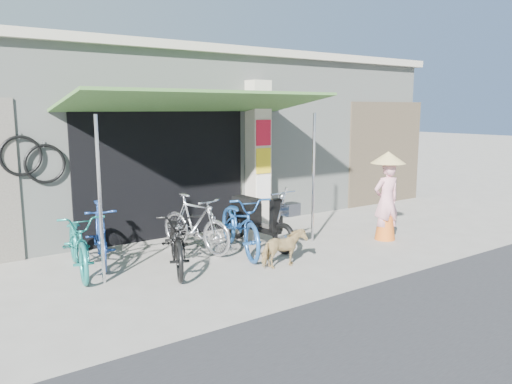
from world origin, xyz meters
TOP-DOWN VIEW (x-y plane):
  - ground at (0.00, 0.00)m, footprint 80.00×80.00m
  - bicycle_shop at (-0.00, 5.09)m, footprint 12.30×5.30m
  - shop_pillar at (0.85, 2.45)m, footprint 0.42×0.44m
  - awning at (-0.90, 1.63)m, footprint 4.60×1.88m
  - neighbour_right at (5.00, 2.59)m, footprint 2.60×0.06m
  - bike_teal at (-3.15, 1.39)m, footprint 0.90×1.89m
  - bike_blue at (-2.74, 1.64)m, footprint 0.82×1.69m
  - bike_black at (-1.88, 0.70)m, footprint 1.24×1.91m
  - bike_silver at (-1.18, 1.41)m, footprint 0.87×1.71m
  - bike_navy at (-0.59, 0.91)m, footprint 1.16×2.05m
  - street_dog at (-0.49, -0.16)m, footprint 0.73×0.38m
  - moped at (-0.10, 1.11)m, footprint 0.53×1.88m
  - nun at (2.12, 0.07)m, footprint 0.64×0.64m

SIDE VIEW (x-z plane):
  - ground at x=0.00m, z-range 0.00..0.00m
  - street_dog at x=-0.49m, z-range 0.00..0.60m
  - bike_black at x=-1.88m, z-range 0.00..0.95m
  - bike_teal at x=-3.15m, z-range 0.00..0.95m
  - moped at x=-0.10m, z-range -0.05..1.01m
  - bike_blue at x=-2.74m, z-range 0.00..0.98m
  - bike_silver at x=-1.18m, z-range 0.00..0.99m
  - bike_navy at x=-0.59m, z-range 0.00..1.02m
  - nun at x=2.12m, z-range 0.00..1.66m
  - neighbour_right at x=5.00m, z-range 0.00..2.60m
  - shop_pillar at x=0.85m, z-range 0.00..3.00m
  - bicycle_shop at x=0.00m, z-range 0.00..3.66m
  - awning at x=-0.90m, z-range 1.15..3.88m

